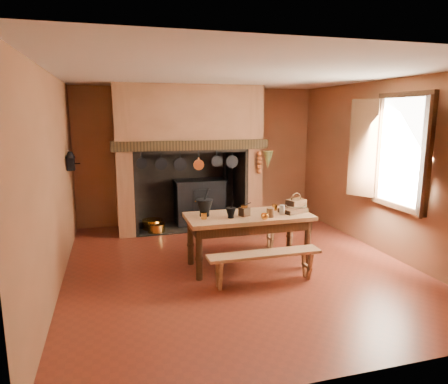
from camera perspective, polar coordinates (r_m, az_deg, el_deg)
name	(u,v)px	position (r m, az deg, el deg)	size (l,w,h in m)	color
floor	(238,265)	(6.16, 1.98, -10.42)	(5.50, 5.50, 0.00)	maroon
ceiling	(239,74)	(5.76, 2.17, 16.47)	(5.50, 5.50, 0.00)	silver
back_wall	(199,156)	(8.44, -3.66, 5.21)	(5.00, 0.02, 2.80)	#955B3B
wall_left	(53,182)	(5.58, -23.20, 1.33)	(0.02, 5.50, 2.80)	#955B3B
wall_right	(385,168)	(6.98, 22.06, 3.20)	(0.02, 5.50, 2.80)	#955B3B
wall_front	(343,223)	(3.34, 16.65, -4.25)	(5.00, 0.02, 2.80)	#955B3B
chimney_breast	(188,137)	(7.92, -5.16, 7.79)	(2.95, 0.96, 2.80)	#955B3B
iron_range	(200,201)	(8.28, -3.42, -1.32)	(1.12, 0.55, 1.60)	black
hearth_pans	(153,226)	(8.01, -10.12, -4.78)	(0.51, 0.62, 0.20)	gold
hanging_pans	(191,163)	(7.46, -4.69, 4.12)	(1.92, 0.29, 0.27)	black
onion_string	(259,163)	(7.81, 5.06, 4.20)	(0.12, 0.10, 0.46)	#924A1B
herb_bunch	(268,160)	(7.87, 6.29, 4.60)	(0.20, 0.20, 0.35)	brown
window	(396,152)	(6.54, 23.33, 5.28)	(0.39, 1.75, 1.76)	white
wall_coffee_mill	(71,160)	(7.08, -21.08, 4.32)	(0.23, 0.16, 0.31)	black
work_table	(248,223)	(5.94, 3.52, -4.42)	(1.84, 0.82, 0.80)	tan
bench_front	(264,260)	(5.46, 5.79, -9.67)	(1.56, 0.27, 0.44)	tan
bench_back	(235,233)	(6.65, 1.58, -5.81)	(1.55, 0.27, 0.44)	tan
mortar_large	(205,207)	(5.79, -2.80, -2.11)	(0.25, 0.25, 0.42)	black
mortar_small	(231,212)	(5.69, 0.98, -2.91)	(0.15, 0.15, 0.25)	black
coffee_grinder	(244,211)	(5.81, 2.94, -2.72)	(0.19, 0.16, 0.20)	#381E11
brass_mug_a	(204,216)	(5.65, -2.89, -3.42)	(0.08, 0.08, 0.09)	gold
brass_mug_b	(275,207)	(6.21, 7.26, -2.16)	(0.08, 0.08, 0.09)	gold
mixing_bowl	(296,207)	(6.28, 10.25, -2.16)	(0.32, 0.32, 0.08)	beige
stoneware_crock	(270,213)	(5.78, 6.62, -2.93)	(0.11, 0.11, 0.13)	brown
glass_jar	(282,210)	(5.96, 8.30, -2.51)	(0.08, 0.08, 0.14)	beige
wicker_basket	(296,204)	(6.31, 10.24, -1.67)	(0.33, 0.28, 0.26)	#543519
wooden_tray	(293,210)	(6.12, 9.83, -2.57)	(0.38, 0.27, 0.07)	#381E11
brass_cup	(265,217)	(5.64, 5.85, -3.52)	(0.11, 0.11, 0.08)	gold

